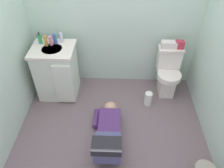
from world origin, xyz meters
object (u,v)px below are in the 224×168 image
(vanity_cabinet, at_px, (57,71))
(bottle_amber, at_px, (46,41))
(bottle_pink, at_px, (51,41))
(person_plumber, at_px, (108,134))
(soap_dispenser, at_px, (40,39))
(bottle_blue, at_px, (55,39))
(toiletry_bag, at_px, (180,45))
(faucet, at_px, (54,40))
(paper_towel_roll, at_px, (148,99))
(tissue_box, at_px, (169,45))
(toilet, at_px, (168,73))
(bottle_clear, at_px, (61,38))

(vanity_cabinet, height_order, bottle_amber, bottle_amber)
(bottle_pink, bearing_deg, person_plumber, -50.36)
(soap_dispenser, height_order, bottle_pink, soap_dispenser)
(bottle_blue, bearing_deg, bottle_pink, -145.60)
(toiletry_bag, distance_m, bottle_pink, 1.81)
(faucet, bearing_deg, paper_towel_roll, -15.00)
(toiletry_bag, bearing_deg, vanity_cabinet, -173.99)
(paper_towel_roll, bearing_deg, tissue_box, 58.12)
(person_plumber, bearing_deg, tissue_box, 53.83)
(tissue_box, xyz_separation_m, soap_dispenser, (-1.82, -0.06, 0.09))
(tissue_box, distance_m, toiletry_bag, 0.15)
(tissue_box, relative_size, bottle_pink, 1.71)
(toiletry_bag, relative_size, soap_dispenser, 0.75)
(soap_dispenser, relative_size, bottle_pink, 1.29)
(toilet, xyz_separation_m, bottle_blue, (-1.65, 0.03, 0.53))
(bottle_blue, bearing_deg, bottle_amber, -150.91)
(toilet, relative_size, person_plumber, 0.70)
(person_plumber, bearing_deg, bottle_clear, 123.03)
(vanity_cabinet, bearing_deg, soap_dispenser, 146.90)
(toilet, bearing_deg, tissue_box, 116.43)
(vanity_cabinet, relative_size, faucet, 8.20)
(faucet, distance_m, toiletry_bag, 1.78)
(vanity_cabinet, distance_m, bottle_clear, 0.51)
(vanity_cabinet, height_order, person_plumber, vanity_cabinet)
(faucet, height_order, toiletry_bag, faucet)
(faucet, height_order, paper_towel_roll, faucet)
(toiletry_bag, bearing_deg, faucet, -178.67)
(tissue_box, bearing_deg, faucet, -178.55)
(soap_dispenser, bearing_deg, bottle_clear, 7.28)
(bottle_amber, distance_m, bottle_blue, 0.13)
(toilet, xyz_separation_m, toiletry_bag, (0.11, 0.09, 0.44))
(faucet, bearing_deg, bottle_pink, -116.48)
(toilet, distance_m, person_plumber, 1.35)
(toilet, relative_size, bottle_blue, 5.07)
(toilet, relative_size, faucet, 7.50)
(toiletry_bag, distance_m, paper_towel_roll, 0.90)
(paper_towel_roll, bearing_deg, bottle_amber, 168.96)
(bottle_clear, xyz_separation_m, paper_towel_roll, (1.27, -0.39, -0.78))
(paper_towel_roll, bearing_deg, faucet, 165.00)
(person_plumber, bearing_deg, bottle_pink, 129.64)
(soap_dispenser, bearing_deg, toiletry_bag, 1.78)
(toilet, relative_size, soap_dispenser, 4.52)
(tissue_box, height_order, bottle_amber, bottle_amber)
(toilet, xyz_separation_m, paper_towel_roll, (-0.30, -0.32, -0.26))
(bottle_blue, distance_m, paper_towel_roll, 1.60)
(toilet, distance_m, paper_towel_roll, 0.51)
(vanity_cabinet, bearing_deg, bottle_blue, 79.91)
(person_plumber, bearing_deg, paper_towel_roll, 51.53)
(person_plumber, bearing_deg, bottle_blue, 126.80)
(bottle_amber, bearing_deg, vanity_cabinet, -34.54)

